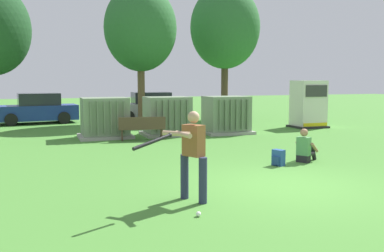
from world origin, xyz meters
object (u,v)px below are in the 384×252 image
at_px(batter, 191,151).
at_px(parked_car_leftmost, 37,109).
at_px(generator_enclosure, 308,104).
at_px(sports_ball, 198,214).
at_px(park_bench, 142,127).
at_px(backpack, 278,158).
at_px(transformer_mid_west, 167,117).
at_px(transformer_west, 105,118).
at_px(seated_spectator, 305,149).
at_px(transformer_mid_east, 226,115).
at_px(parked_car_left_of_center, 149,107).

xyz_separation_m(batter, parked_car_leftmost, (-2.81, 16.62, -0.22)).
relative_size(generator_enclosure, sports_ball, 25.56).
relative_size(generator_enclosure, batter, 1.32).
distance_m(generator_enclosure, batter, 13.89).
xyz_separation_m(generator_enclosure, park_bench, (-8.70, -1.57, -0.60)).
xyz_separation_m(generator_enclosure, backpack, (-6.33, -7.56, -0.92)).
xyz_separation_m(park_bench, backpack, (2.37, -5.99, -0.32)).
xyz_separation_m(transformer_mid_west, park_bench, (-1.37, -1.19, -0.25)).
distance_m(transformer_mid_west, parked_car_leftmost, 8.77).
xyz_separation_m(sports_ball, parked_car_leftmost, (-2.61, 17.52, 0.71)).
bearing_deg(backpack, park_bench, 111.60).
bearing_deg(backpack, generator_enclosure, 50.07).
height_order(transformer_west, generator_enclosure, generator_enclosure).
bearing_deg(parked_car_leftmost, generator_enclosure, -28.12).
relative_size(transformer_west, backpack, 4.77).
bearing_deg(sports_ball, transformer_west, 90.11).
height_order(generator_enclosure, backpack, generator_enclosure).
bearing_deg(seated_spectator, sports_ball, -142.73).
bearing_deg(transformer_west, generator_enclosure, 1.81).
bearing_deg(batter, parked_car_leftmost, 99.59).
bearing_deg(transformer_mid_east, park_bench, -167.56).
relative_size(generator_enclosure, park_bench, 1.25).
distance_m(transformer_west, parked_car_left_of_center, 7.52).
distance_m(transformer_mid_east, backpack, 7.07).
distance_m(generator_enclosure, park_bench, 8.86).
xyz_separation_m(transformer_mid_west, sports_ball, (-2.58, -10.45, -0.74)).
relative_size(transformer_west, park_bench, 1.14).
bearing_deg(parked_car_left_of_center, backpack, -89.68).
distance_m(park_bench, parked_car_left_of_center, 8.23).
distance_m(transformer_mid_east, batter, 10.49).
relative_size(transformer_mid_west, backpack, 4.77).
height_order(parked_car_leftmost, parked_car_left_of_center, same).
bearing_deg(backpack, seated_spectator, 12.54).
height_order(seated_spectator, parked_car_leftmost, parked_car_leftmost).
height_order(transformer_mid_east, backpack, transformer_mid_east).
bearing_deg(batter, seated_spectator, 30.59).
bearing_deg(batter, park_bench, 83.12).
height_order(transformer_mid_east, sports_ball, transformer_mid_east).
bearing_deg(parked_car_left_of_center, generator_enclosure, -44.70).
relative_size(transformer_mid_east, parked_car_left_of_center, 0.49).
relative_size(transformer_mid_west, seated_spectator, 2.18).
height_order(transformer_west, seated_spectator, transformer_west).
bearing_deg(parked_car_left_of_center, sports_ball, -101.53).
distance_m(transformer_mid_east, parked_car_left_of_center, 7.23).
xyz_separation_m(seated_spectator, backpack, (-1.02, -0.23, -0.16)).
bearing_deg(batter, backpack, 35.10).
distance_m(batter, backpack, 4.20).
height_order(transformer_mid_west, batter, batter).
distance_m(generator_enclosure, backpack, 9.90).
distance_m(transformer_mid_west, park_bench, 1.83).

